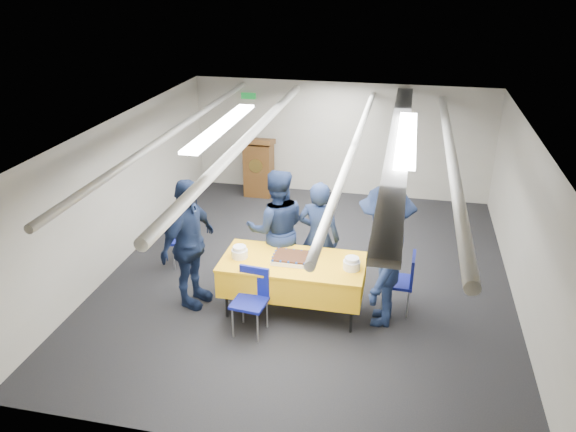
% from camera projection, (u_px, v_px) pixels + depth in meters
% --- Properties ---
extents(ground, '(7.00, 7.00, 0.00)m').
position_uv_depth(ground, '(309.00, 274.00, 8.68)').
color(ground, black).
rests_on(ground, ground).
extents(room_shell, '(6.00, 7.00, 2.30)m').
position_uv_depth(room_shell, '(322.00, 155.00, 8.29)').
color(room_shell, beige).
rests_on(room_shell, ground).
extents(serving_table, '(1.92, 0.94, 0.77)m').
position_uv_depth(serving_table, '(293.00, 275.00, 7.57)').
color(serving_table, black).
rests_on(serving_table, ground).
extents(sheet_cake, '(0.50, 0.39, 0.09)m').
position_uv_depth(sheet_cake, '(291.00, 258.00, 7.47)').
color(sheet_cake, white).
rests_on(sheet_cake, serving_table).
extents(plate_stack_left, '(0.22, 0.22, 0.16)m').
position_uv_depth(plate_stack_left, '(240.00, 252.00, 7.54)').
color(plate_stack_left, white).
rests_on(plate_stack_left, serving_table).
extents(plate_stack_right, '(0.22, 0.22, 0.16)m').
position_uv_depth(plate_stack_right, '(352.00, 264.00, 7.25)').
color(plate_stack_right, white).
rests_on(plate_stack_right, serving_table).
extents(podium, '(0.62, 0.53, 1.25)m').
position_uv_depth(podium, '(259.00, 166.00, 11.45)').
color(podium, brown).
rests_on(podium, ground).
extents(chair_near, '(0.46, 0.46, 0.87)m').
position_uv_depth(chair_near, '(252.00, 294.00, 7.18)').
color(chair_near, gray).
rests_on(chair_near, ground).
extents(chair_right, '(0.44, 0.44, 0.87)m').
position_uv_depth(chair_right, '(404.00, 277.00, 7.56)').
color(chair_right, gray).
rests_on(chair_right, ground).
extents(chair_left, '(0.51, 0.51, 0.87)m').
position_uv_depth(chair_left, '(186.00, 232.00, 8.84)').
color(chair_left, gray).
rests_on(chair_left, ground).
extents(sailor_a, '(0.66, 0.48, 1.68)m').
position_uv_depth(sailor_a, '(319.00, 238.00, 7.95)').
color(sailor_a, black).
rests_on(sailor_a, ground).
extents(sailor_b, '(1.04, 0.91, 1.81)m').
position_uv_depth(sailor_b, '(277.00, 229.00, 8.05)').
color(sailor_b, black).
rests_on(sailor_b, ground).
extents(sailor_c, '(0.72, 1.16, 1.85)m').
position_uv_depth(sailor_c, '(189.00, 244.00, 7.59)').
color(sailor_c, black).
rests_on(sailor_c, ground).
extents(sailor_d, '(0.79, 1.28, 1.92)m').
position_uv_depth(sailor_d, '(384.00, 257.00, 7.18)').
color(sailor_d, black).
rests_on(sailor_d, ground).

